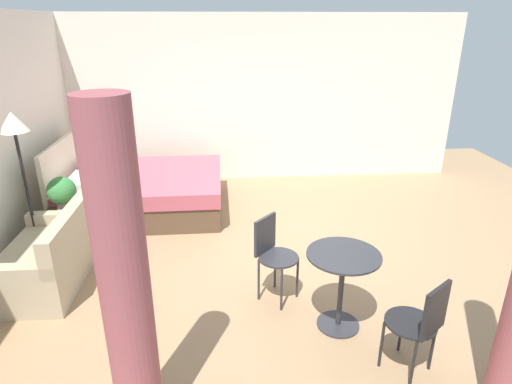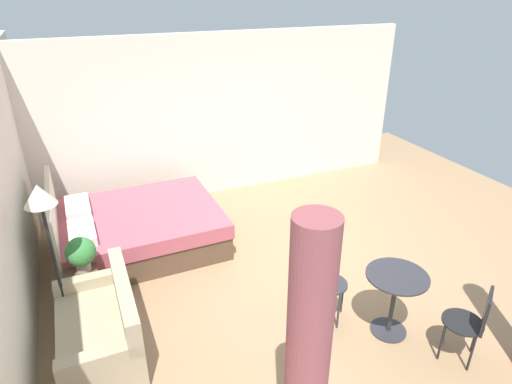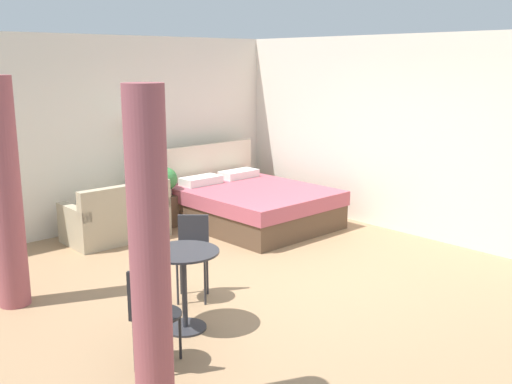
% 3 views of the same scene
% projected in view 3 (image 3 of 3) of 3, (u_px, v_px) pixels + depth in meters
% --- Properties ---
extents(ground_plane, '(8.43, 9.70, 0.02)m').
position_uv_depth(ground_plane, '(278.00, 281.00, 6.69)').
color(ground_plane, '#9E7A56').
extents(wall_back, '(8.43, 0.12, 2.79)m').
position_uv_depth(wall_back, '(122.00, 131.00, 8.80)').
color(wall_back, silver).
rests_on(wall_back, ground).
extents(wall_right, '(0.12, 6.70, 2.79)m').
position_uv_depth(wall_right, '(419.00, 137.00, 8.17)').
color(wall_right, silver).
rests_on(wall_right, ground).
extents(bed, '(1.84, 2.25, 1.12)m').
position_uv_depth(bed, '(251.00, 204.00, 8.90)').
color(bed, brown).
rests_on(bed, ground).
extents(couch, '(1.34, 0.76, 0.81)m').
position_uv_depth(couch, '(117.00, 220.00, 8.15)').
color(couch, tan).
rests_on(couch, ground).
extents(nightstand, '(0.53, 0.38, 0.47)m').
position_uv_depth(nightstand, '(171.00, 209.00, 8.89)').
color(nightstand, brown).
rests_on(nightstand, ground).
extents(potted_plant, '(0.34, 0.34, 0.43)m').
position_uv_depth(potted_plant, '(166.00, 180.00, 8.69)').
color(potted_plant, tan).
rests_on(potted_plant, nightstand).
extents(floor_lamp, '(0.31, 0.31, 1.76)m').
position_uv_depth(floor_lamp, '(135.00, 127.00, 8.48)').
color(floor_lamp, black).
rests_on(floor_lamp, ground).
extents(balcony_table, '(0.65, 0.65, 0.76)m').
position_uv_depth(balcony_table, '(184.00, 275.00, 5.36)').
color(balcony_table, '#2D2D33').
rests_on(balcony_table, ground).
extents(cafe_chair_near_window, '(0.56, 0.56, 0.86)m').
position_uv_depth(cafe_chair_near_window, '(193.00, 248.00, 6.11)').
color(cafe_chair_near_window, '#2D2D33').
rests_on(cafe_chair_near_window, ground).
extents(cafe_chair_near_couch, '(0.56, 0.56, 0.86)m').
position_uv_depth(cafe_chair_near_couch, '(153.00, 310.00, 4.63)').
color(cafe_chair_near_couch, black).
rests_on(cafe_chair_near_couch, ground).
extents(curtain_left, '(0.27, 0.27, 2.30)m').
position_uv_depth(curtain_left, '(150.00, 260.00, 3.89)').
color(curtain_left, '#994C51').
rests_on(curtain_left, ground).
extents(curtain_right, '(0.31, 0.31, 2.30)m').
position_uv_depth(curtain_right, '(5.00, 194.00, 5.78)').
color(curtain_right, '#994C51').
rests_on(curtain_right, ground).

